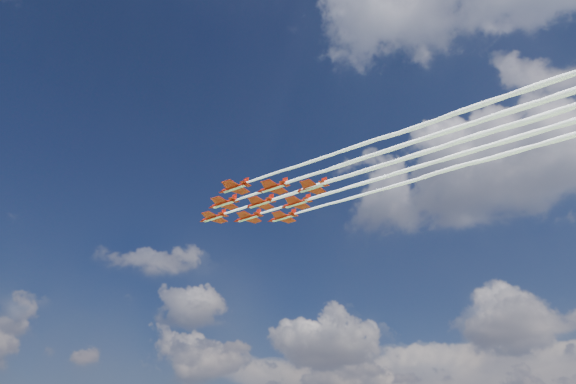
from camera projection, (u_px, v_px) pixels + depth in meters
name	position (u px, v px, depth m)	size (l,w,h in m)	color
jet_lead	(378.00, 167.00, 152.81)	(125.41, 9.48, 2.78)	#A71509
jet_row2_port	(401.00, 146.00, 143.57)	(125.41, 9.48, 2.78)	#A71509
jet_row2_starb	(420.00, 166.00, 152.73)	(125.41, 9.48, 2.78)	#A71509
jet_row3_port	(427.00, 123.00, 134.33)	(125.41, 9.48, 2.78)	#A71509
jet_row3_centre	(445.00, 146.00, 143.49)	(125.41, 9.48, 2.78)	#A71509
jet_row3_starb	(461.00, 166.00, 152.65)	(125.41, 9.48, 2.78)	#A71509
jet_row4_port	(474.00, 123.00, 134.25)	(125.41, 9.48, 2.78)	#A71509
jet_row4_starb	(489.00, 146.00, 143.41)	(125.41, 9.48, 2.78)	#A71509
jet_tail	(521.00, 123.00, 134.18)	(125.41, 9.48, 2.78)	#A71509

